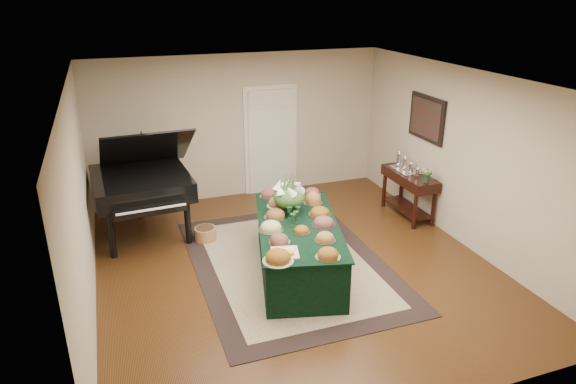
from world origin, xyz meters
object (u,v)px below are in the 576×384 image
object	(u,v)px
mahogany_sideboard	(409,183)
buffet_table	(298,248)
floral_centerpiece	(289,193)
grand_piano	(142,182)

from	to	relation	value
mahogany_sideboard	buffet_table	bearing A→B (deg)	-154.95
buffet_table	mahogany_sideboard	size ratio (longest dim) A/B	2.06
floral_centerpiece	mahogany_sideboard	distance (m)	2.62
grand_piano	mahogany_sideboard	bearing A→B (deg)	-10.29
floral_centerpiece	buffet_table	bearing A→B (deg)	-93.40
floral_centerpiece	mahogany_sideboard	world-z (taller)	floral_centerpiece
buffet_table	grand_piano	world-z (taller)	grand_piano
floral_centerpiece	mahogany_sideboard	size ratio (longest dim) A/B	0.40
floral_centerpiece	grand_piano	world-z (taller)	grand_piano
buffet_table	grand_piano	xyz separation A→B (m)	(-1.92, 1.98, 0.52)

